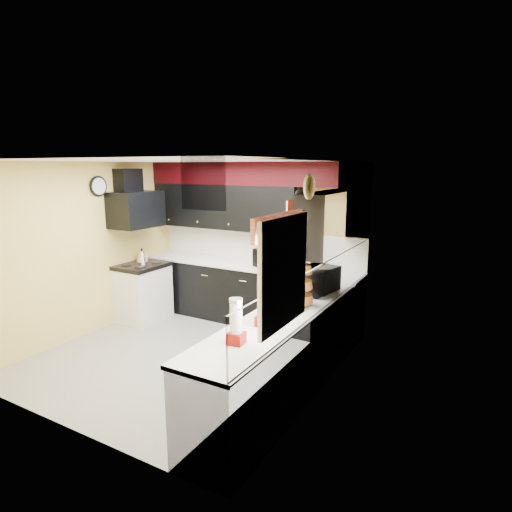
{
  "coord_description": "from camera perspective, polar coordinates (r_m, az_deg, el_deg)",
  "views": [
    {
      "loc": [
        3.31,
        -4.09,
        2.44
      ],
      "look_at": [
        0.62,
        0.68,
        1.28
      ],
      "focal_mm": 30.0,
      "sensor_mm": 36.0,
      "label": 1
    }
  ],
  "objects": [
    {
      "name": "clock",
      "position": [
        6.69,
        -20.28,
        8.72
      ],
      "size": [
        0.03,
        0.3,
        0.3
      ],
      "primitive_type": null,
      "color": "black",
      "rests_on": "wall_left"
    },
    {
      "name": "pan_top",
      "position": [
        6.18,
        5.64,
        7.79
      ],
      "size": [
        0.03,
        0.22,
        0.4
      ],
      "primitive_type": null,
      "color": "black",
      "rests_on": "upper_back"
    },
    {
      "name": "soffit_back",
      "position": [
        6.6,
        -0.68,
        10.93
      ],
      "size": [
        3.6,
        0.36,
        0.35
      ],
      "primitive_type": "cube",
      "color": "black",
      "rests_on": "wall_back"
    },
    {
      "name": "wall_left",
      "position": [
        6.65,
        -21.53,
        0.79
      ],
      "size": [
        0.06,
        3.6,
        2.5
      ],
      "primitive_type": "cube",
      "color": "#E0C666",
      "rests_on": "ground"
    },
    {
      "name": "pan_low",
      "position": [
        6.33,
        6.07,
        5.33
      ],
      "size": [
        0.03,
        0.24,
        0.42
      ],
      "primitive_type": null,
      "color": "black",
      "rests_on": "upper_back"
    },
    {
      "name": "baskets",
      "position": [
        4.68,
        5.83,
        -3.72
      ],
      "size": [
        0.27,
        0.27,
        0.5
      ],
      "primitive_type": null,
      "color": "brown",
      "rests_on": "upper_right"
    },
    {
      "name": "kettle",
      "position": [
        7.18,
        -14.95,
        -0.02
      ],
      "size": [
        0.24,
        0.24,
        0.17
      ],
      "primitive_type": null,
      "rotation": [
        0.0,
        0.0,
        -0.32
      ],
      "color": "silver",
      "rests_on": "cooktop"
    },
    {
      "name": "deco_plate",
      "position": [
        4.05,
        7.12,
        9.18
      ],
      "size": [
        0.03,
        0.24,
        0.24
      ],
      "primitive_type": null,
      "color": "white",
      "rests_on": "wall_right"
    },
    {
      "name": "dispenser_b",
      "position": [
        3.68,
        -2.67,
        -8.95
      ],
      "size": [
        0.15,
        0.15,
        0.37
      ],
      "primitive_type": null,
      "rotation": [
        0.0,
        0.0,
        0.11
      ],
      "color": "#5B040C",
      "rests_on": "counter_right"
    },
    {
      "name": "ceiling",
      "position": [
        5.26,
        -9.79,
        12.43
      ],
      "size": [
        3.6,
        3.6,
        0.06
      ],
      "primitive_type": "cube",
      "color": "white",
      "rests_on": "wall_back"
    },
    {
      "name": "cut_board",
      "position": [
        5.97,
        4.71,
        5.74
      ],
      "size": [
        0.03,
        0.26,
        0.35
      ],
      "primitive_type": "cube",
      "color": "white",
      "rests_on": "upper_back"
    },
    {
      "name": "utensil_crock",
      "position": [
        6.24,
        6.4,
        -1.36
      ],
      "size": [
        0.16,
        0.16,
        0.15
      ],
      "primitive_type": "cylinder",
      "rotation": [
        0.0,
        0.0,
        -0.21
      ],
      "color": "silver",
      "rests_on": "counter_back"
    },
    {
      "name": "upper_back",
      "position": [
        6.9,
        -4.27,
        6.57
      ],
      "size": [
        2.6,
        0.35,
        0.7
      ],
      "primitive_type": "cube",
      "color": "black",
      "rests_on": "wall_back"
    },
    {
      "name": "splash_right",
      "position": [
        4.54,
        8.7,
        -4.18
      ],
      "size": [
        0.02,
        3.6,
        0.5
      ],
      "primitive_type": "cube",
      "color": "white",
      "rests_on": "counter_right"
    },
    {
      "name": "soffit_right",
      "position": [
        4.26,
        6.14,
        10.34
      ],
      "size": [
        0.36,
        3.24,
        0.35
      ],
      "primitive_type": "cube",
      "color": "black",
      "rests_on": "wall_right"
    },
    {
      "name": "stove",
      "position": [
        7.11,
        -14.81,
        -4.89
      ],
      "size": [
        0.6,
        0.75,
        0.86
      ],
      "primitive_type": "cube",
      "color": "white",
      "rests_on": "ground"
    },
    {
      "name": "counter_back",
      "position": [
        6.67,
        -1.17,
        -1.24
      ],
      "size": [
        3.62,
        0.64,
        0.04
      ],
      "primitive_type": "cube",
      "color": "white",
      "rests_on": "cab_back"
    },
    {
      "name": "ground",
      "position": [
        5.8,
        -8.9,
        -13.09
      ],
      "size": [
        3.6,
        3.6,
        0.0
      ],
      "primitive_type": "plane",
      "color": "gray",
      "rests_on": "ground"
    },
    {
      "name": "cab_back",
      "position": [
        6.79,
        -1.15,
        -5.1
      ],
      "size": [
        3.6,
        0.6,
        0.9
      ],
      "primitive_type": "cube",
      "color": "black",
      "rests_on": "ground"
    },
    {
      "name": "microwave",
      "position": [
        5.21,
        8.09,
        -3.18
      ],
      "size": [
        0.45,
        0.6,
        0.3
      ],
      "primitive_type": "imported",
      "rotation": [
        0.0,
        0.0,
        1.41
      ],
      "color": "black",
      "rests_on": "counter_right"
    },
    {
      "name": "knife_block",
      "position": [
        6.24,
        7.92,
        -1.19
      ],
      "size": [
        0.1,
        0.13,
        0.19
      ],
      "primitive_type": "cube",
      "rotation": [
        0.0,
        0.0,
        -0.16
      ],
      "color": "black",
      "rests_on": "counter_back"
    },
    {
      "name": "valance",
      "position": [
        3.59,
        3.04,
        4.11
      ],
      "size": [
        0.04,
        0.88,
        0.2
      ],
      "primitive_type": "cube",
      "color": "red",
      "rests_on": "wall_right"
    },
    {
      "name": "hood",
      "position": [
        6.89,
        -15.7,
        5.99
      ],
      "size": [
        0.5,
        0.78,
        0.55
      ],
      "primitive_type": "cube",
      "color": "black",
      "rests_on": "wall_left"
    },
    {
      "name": "cab_right",
      "position": [
        4.65,
        3.62,
        -13.43
      ],
      "size": [
        0.6,
        3.0,
        0.9
      ],
      "primitive_type": "cube",
      "color": "black",
      "rests_on": "ground"
    },
    {
      "name": "dispenser_a",
      "position": [
        4.08,
        1.08,
        -6.64
      ],
      "size": [
        0.17,
        0.17,
        0.4
      ],
      "primitive_type": null,
      "rotation": [
        0.0,
        0.0,
        0.16
      ],
      "color": "#6B0305",
      "rests_on": "counter_right"
    },
    {
      "name": "upper_right",
      "position": [
        5.31,
        10.72,
        4.81
      ],
      "size": [
        0.35,
        1.8,
        0.7
      ],
      "primitive_type": "cube",
      "color": "black",
      "rests_on": "wall_right"
    },
    {
      "name": "cooktop",
      "position": [
        7.0,
        -15.0,
        -1.28
      ],
      "size": [
        0.62,
        0.77,
        0.06
      ],
      "primitive_type": "cube",
      "color": "black",
      "rests_on": "stove"
    },
    {
      "name": "hood_duct",
      "position": [
        6.96,
        -16.66,
        9.46
      ],
      "size": [
        0.24,
        0.4,
        0.4
      ],
      "primitive_type": "cube",
      "color": "black",
      "rests_on": "wall_left"
    },
    {
      "name": "toaster_oven",
      "position": [
        6.42,
        2.02,
        -0.32
      ],
      "size": [
        0.57,
        0.52,
        0.28
      ],
      "primitive_type": "imported",
      "rotation": [
        0.0,
        0.0,
        -0.3
      ],
      "color": "black",
      "rests_on": "counter_back"
    },
    {
      "name": "pan_mid",
      "position": [
        6.09,
        5.1,
        5.38
      ],
      "size": [
        0.03,
        0.28,
        0.46
      ],
      "primitive_type": null,
      "color": "black",
      "rests_on": "upper_back"
    },
    {
      "name": "window",
      "position": [
        3.65,
        3.75,
        -2.19
      ],
      "size": [
        0.03,
        0.86,
        0.96
      ],
      "primitive_type": null,
      "color": "white",
      "rests_on": "wall_right"
    },
    {
      "name": "wall_back",
      "position": [
        6.86,
        0.09,
        1.94
      ],
      "size": [
        3.6,
        0.06,
        2.5
      ],
      "primitive_type": "cube",
      "color": "#E0C666",
      "rests_on": "ground"
    },
    {
      "name": "splash_back",
      "position": [
        6.86,
        0.05,
        1.44
      ],
      "size": [
        3.6,
        0.02,
        0.5
      ],
      "primitive_type": "cube",
      "color": "white",
      "rests_on": "counter_back"
    },
    {
      "name": "wall_right",
      "position": [
        4.52,
        8.85,
        -3.46
      ],
      "size": [
        0.06,
        3.6,
        2.5
      ],
      "primitive_type": "cube",
      "color": "#E0C666",
      "rests_on": "ground"
    },
    {
      "name": "counter_right",
      "position": [
        4.47,
        3.69,
        -7.97
      ],
      "size": [
        0.64,
        3.02,
        0.04
      ],
      "primitive_type": "cube",
      "color": "white",
      "rests_on": "cab_right"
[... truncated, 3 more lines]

